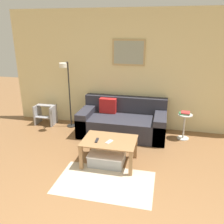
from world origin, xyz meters
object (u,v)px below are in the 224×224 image
at_px(book_stack, 185,113).
at_px(coffee_table, 109,144).
at_px(storage_bin, 107,158).
at_px(side_table, 184,124).
at_px(couch, 123,122).
at_px(remote_control, 97,140).
at_px(floor_lamp, 67,87).
at_px(cell_phone, 109,142).
at_px(step_stool, 45,114).

bearing_deg(book_stack, coffee_table, -134.40).
bearing_deg(storage_bin, side_table, 44.73).
relative_size(couch, book_stack, 8.13).
xyz_separation_m(coffee_table, storage_bin, (-0.04, -0.03, -0.25)).
bearing_deg(remote_control, storage_bin, 12.70).
bearing_deg(couch, book_stack, 2.43).
distance_m(couch, storage_bin, 1.26).
bearing_deg(book_stack, floor_lamp, -178.84).
bearing_deg(storage_bin, couch, 88.59).
relative_size(storage_bin, side_table, 1.12).
distance_m(remote_control, cell_phone, 0.20).
distance_m(book_stack, step_stool, 3.14).
height_order(storage_bin, step_stool, step_stool).
bearing_deg(couch, cell_phone, -89.22).
bearing_deg(remote_control, cell_phone, -2.31).
distance_m(couch, coffee_table, 1.22).
xyz_separation_m(storage_bin, cell_phone, (0.05, -0.04, 0.33)).
bearing_deg(storage_bin, coffee_table, 36.97).
distance_m(couch, step_stool, 1.88).
distance_m(side_table, cell_phone, 1.82).
xyz_separation_m(book_stack, step_stool, (-3.12, 0.07, -0.31)).
height_order(couch, storage_bin, couch).
distance_m(book_stack, cell_phone, 1.83).
bearing_deg(floor_lamp, side_table, 0.74).
xyz_separation_m(coffee_table, step_stool, (-1.88, 1.35, -0.11)).
bearing_deg(step_stool, floor_lamp, -10.89).
distance_m(side_table, step_stool, 3.14).
distance_m(floor_lamp, side_table, 2.58).
bearing_deg(side_table, cell_phone, -133.30).
bearing_deg(remote_control, book_stack, 38.50).
bearing_deg(floor_lamp, step_stool, 169.11).
relative_size(cell_phone, step_stool, 0.31).
relative_size(remote_control, cell_phone, 1.07).
xyz_separation_m(storage_bin, book_stack, (1.28, 1.30, 0.45)).
distance_m(coffee_table, step_stool, 2.31).
bearing_deg(coffee_table, step_stool, 144.30).
height_order(book_stack, remote_control, book_stack).
relative_size(coffee_table, cell_phone, 6.27).
height_order(coffee_table, remote_control, remote_control).
distance_m(couch, floor_lamp, 1.42).
bearing_deg(coffee_table, couch, 90.21).
relative_size(coffee_table, book_stack, 3.97).
bearing_deg(step_stool, cell_phone, -36.84).
xyz_separation_m(side_table, remote_control, (-1.45, -1.33, 0.13)).
relative_size(floor_lamp, step_stool, 3.28).
bearing_deg(cell_phone, book_stack, 68.71).
bearing_deg(step_stool, storage_bin, -36.76).
bearing_deg(side_table, book_stack, 123.16).
xyz_separation_m(floor_lamp, side_table, (2.50, 0.03, -0.66)).
bearing_deg(step_stool, couch, -3.85).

